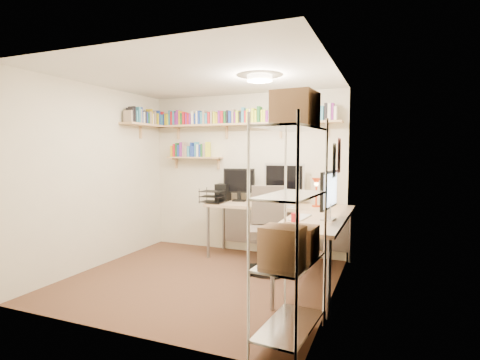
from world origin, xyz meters
The scene contains 6 objects.
ground centered at (0.00, 0.00, 0.00)m, with size 3.20×3.20×0.00m, color #46321E.
room_shell centered at (0.00, 0.00, 1.55)m, with size 3.24×3.04×2.52m.
wall_shelves centered at (-0.42, 1.30, 2.02)m, with size 3.12×1.09×0.80m.
corner_desk centered at (0.70, 0.91, 0.81)m, with size 2.19×2.09×1.42m.
office_chair centered at (0.68, 0.65, 0.48)m, with size 0.64×0.65×1.13m.
wire_rack centered at (1.42, -1.07, 1.21)m, with size 0.47×0.85×2.09m.
Camera 1 is at (2.17, -4.05, 1.60)m, focal length 28.00 mm.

